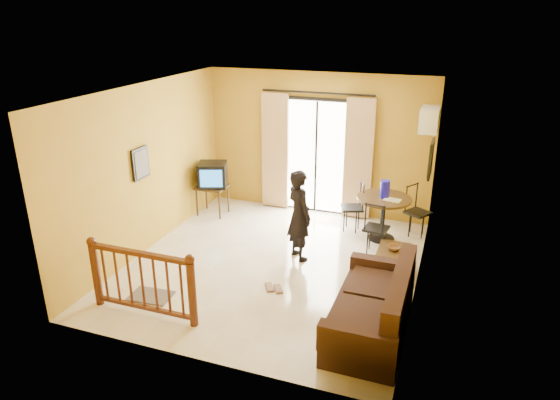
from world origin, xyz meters
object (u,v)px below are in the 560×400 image
(sofa, at_px, (375,311))
(television, at_px, (213,175))
(coffee_table, at_px, (392,260))
(dining_table, at_px, (384,206))
(standing_person, at_px, (299,215))

(sofa, bearing_deg, television, 142.54)
(coffee_table, bearing_deg, television, 161.12)
(dining_table, bearing_deg, standing_person, -135.01)
(television, distance_m, standing_person, 2.49)
(television, height_order, standing_person, standing_person)
(dining_table, xyz_separation_m, standing_person, (-1.19, -1.19, 0.13))
(dining_table, relative_size, standing_person, 0.63)
(coffee_table, bearing_deg, sofa, -89.66)
(coffee_table, height_order, standing_person, standing_person)
(dining_table, xyz_separation_m, sofa, (0.36, -2.87, -0.29))
(television, distance_m, sofa, 4.75)
(television, xyz_separation_m, standing_person, (2.18, -1.22, -0.07))
(dining_table, distance_m, standing_person, 1.69)
(television, height_order, coffee_table, television)
(sofa, height_order, standing_person, standing_person)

